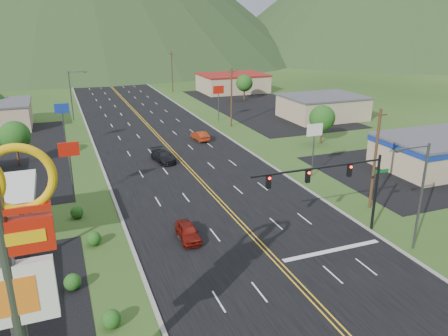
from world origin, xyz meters
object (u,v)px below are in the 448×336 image
object	(u,v)px
streetlight_east	(419,190)
pylon_sign	(7,265)
streetlight_west	(72,92)
traffic_signal	(339,179)
car_dark_mid	(163,157)
car_red_far	(200,136)
car_red_near	(188,232)

from	to	relation	value
streetlight_east	pylon_sign	bearing A→B (deg)	-164.15
streetlight_east	streetlight_west	xyz separation A→B (m)	(-22.86, 60.00, 0.00)
traffic_signal	streetlight_west	world-z (taller)	streetlight_west
streetlight_east	car_dark_mid	xyz separation A→B (m)	(-13.50, 29.82, -4.46)
traffic_signal	streetlight_east	bearing A→B (deg)	-40.39
car_dark_mid	car_red_far	xyz separation A→B (m)	(7.87, 8.39, -0.01)
traffic_signal	car_red_near	size ratio (longest dim) A/B	3.26
streetlight_west	car_red_near	bearing A→B (deg)	-83.10
car_red_near	car_dark_mid	xyz separation A→B (m)	(3.08, 21.70, 0.03)
pylon_sign	car_red_far	distance (m)	52.13
car_red_far	traffic_signal	bearing A→B (deg)	85.99
pylon_sign	car_red_near	xyz separation A→B (m)	(11.60, 16.12, -8.61)
streetlight_west	car_dark_mid	distance (m)	31.91
streetlight_east	car_red_far	bearing A→B (deg)	98.37
pylon_sign	car_dark_mid	distance (m)	41.47
traffic_signal	streetlight_east	xyz separation A→B (m)	(4.70, -4.00, -0.15)
car_red_near	car_dark_mid	world-z (taller)	car_dark_mid
traffic_signal	streetlight_east	distance (m)	6.17
car_red_near	car_red_far	size ratio (longest dim) A/B	0.94
traffic_signal	car_red_far	size ratio (longest dim) A/B	3.06
pylon_sign	streetlight_west	size ratio (longest dim) A/B	1.56
traffic_signal	car_red_near	distance (m)	13.41
streetlight_east	car_red_far	world-z (taller)	streetlight_east
streetlight_west	car_red_near	xyz separation A→B (m)	(6.28, -51.88, -4.50)
car_red_far	car_dark_mid	bearing A→B (deg)	41.24
pylon_sign	car_red_near	distance (m)	21.65
streetlight_east	car_dark_mid	size ratio (longest dim) A/B	1.81
traffic_signal	car_dark_mid	bearing A→B (deg)	108.82
pylon_sign	car_red_far	xyz separation A→B (m)	(22.56, 46.21, -8.59)
pylon_sign	streetlight_east	distance (m)	29.58
pylon_sign	car_dark_mid	world-z (taller)	pylon_sign
traffic_signal	car_red_far	xyz separation A→B (m)	(-0.93, 34.21, -4.62)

